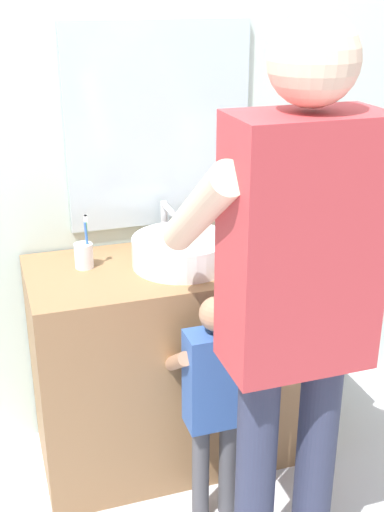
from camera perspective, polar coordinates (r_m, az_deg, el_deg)
The scene contains 9 objects.
ground_plane at distance 2.74m, azimuth 1.03°, elevation -19.88°, with size 14.00×14.00×0.00m, color silver.
back_wall at distance 2.67m, azimuth -3.19°, elevation 11.71°, with size 4.40×0.10×2.70m.
vanity_cabinet at distance 2.71m, azimuth -0.99°, elevation -9.01°, with size 1.16×0.54×0.86m, color olive.
sink_basin at distance 2.47m, azimuth -0.93°, elevation 0.45°, with size 0.37×0.37×0.11m.
faucet at distance 2.66m, azimuth -2.36°, elevation 2.66°, with size 0.18×0.14×0.18m.
toothbrush_cup at distance 2.48m, azimuth -9.36°, elevation 0.17°, with size 0.07×0.07×0.21m.
soap_bottle at distance 2.63m, azimuth 6.87°, elevation 1.91°, with size 0.06×0.06×0.17m.
child_toddler at distance 2.33m, azimuth 1.95°, elevation -11.62°, with size 0.28×0.28×0.90m.
adult_parent at distance 1.87m, azimuth 8.99°, elevation -2.09°, with size 0.56×0.58×1.79m.
Camera 1 is at (-0.67, -1.91, 1.84)m, focal length 46.03 mm.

